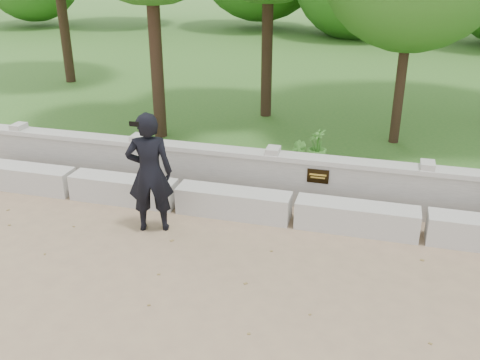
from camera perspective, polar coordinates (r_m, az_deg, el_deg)
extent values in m
plane|color=#917959|center=(7.16, 2.89, -11.46)|extent=(80.00, 80.00, 0.00)
cube|color=#2E6022|center=(20.17, 11.87, 11.69)|extent=(40.00, 22.00, 0.25)
cube|color=beige|center=(10.58, -22.00, 0.24)|extent=(1.90, 0.45, 0.45)
cube|color=beige|center=(9.55, -12.31, -1.00)|extent=(1.90, 0.45, 0.45)
cube|color=beige|center=(8.85, -0.69, -2.45)|extent=(1.90, 0.45, 0.45)
cube|color=beige|center=(8.57, 12.30, -3.95)|extent=(1.90, 0.45, 0.45)
cube|color=#B6B3AB|center=(9.20, 6.51, -0.28)|extent=(12.50, 0.25, 0.82)
cube|color=beige|center=(9.03, 6.64, 2.33)|extent=(12.50, 0.35, 0.08)
cube|color=black|center=(8.96, 8.31, 0.39)|extent=(0.36, 0.02, 0.24)
imported|color=black|center=(8.24, -9.61, 0.75)|extent=(0.81, 0.66, 1.92)
cube|color=black|center=(7.61, -11.25, 5.88)|extent=(0.14, 0.07, 0.07)
cylinder|color=#382619|center=(17.49, -18.46, 16.89)|extent=(0.29, 0.29, 4.34)
cylinder|color=#382619|center=(11.60, -9.01, 14.07)|extent=(0.27, 0.27, 4.00)
cylinder|color=#382619|center=(13.06, 2.93, 15.19)|extent=(0.27, 0.27, 3.93)
cylinder|color=#382619|center=(11.64, 16.87, 10.97)|extent=(0.20, 0.20, 3.03)
imported|color=#3D7A29|center=(10.81, -9.65, 3.92)|extent=(0.35, 0.36, 0.57)
imported|color=#3D7A29|center=(9.81, 6.16, 2.27)|extent=(0.42, 0.44, 0.63)
imported|color=#3D7A29|center=(10.42, 8.23, 3.61)|extent=(0.48, 0.50, 0.69)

